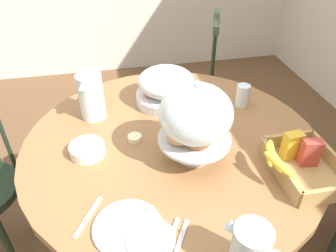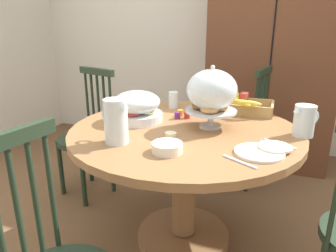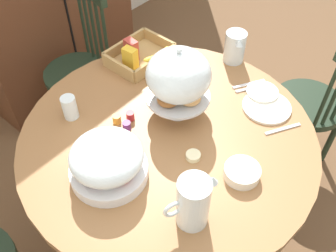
{
  "view_description": "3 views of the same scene",
  "coord_description": "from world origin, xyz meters",
  "px_view_note": "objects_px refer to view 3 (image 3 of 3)",
  "views": [
    {
      "loc": [
        0.91,
        -0.18,
        1.6
      ],
      "look_at": [
        -0.25,
        0.05,
        0.74
      ],
      "focal_mm": 34.57,
      "sensor_mm": 36.0,
      "label": 1
    },
    {
      "loc": [
        0.31,
        -1.51,
        1.29
      ],
      "look_at": [
        -0.25,
        0.05,
        0.74
      ],
      "focal_mm": 33.05,
      "sensor_mm": 36.0,
      "label": 2
    },
    {
      "loc": [
        -0.95,
        -0.64,
        1.95
      ],
      "look_at": [
        -0.15,
        0.05,
        0.79
      ],
      "focal_mm": 40.44,
      "sensor_mm": 36.0,
      "label": 3
    }
  ],
  "objects_px": {
    "dining_table": "(168,162)",
    "orange_juice_pitcher": "(193,204)",
    "windsor_chair_far_side": "(80,72)",
    "china_plate_small": "(262,92)",
    "fruit_platter_covered": "(107,161)",
    "milk_pitcher": "(235,48)",
    "china_plate_large": "(267,107)",
    "butter_dish": "(193,156)",
    "drinking_glass": "(70,107)",
    "cereal_bowl": "(242,172)",
    "windsor_chair_facing_door": "(312,106)",
    "cereal_basket": "(140,56)",
    "pastry_stand_with_dome": "(178,78)"
  },
  "relations": [
    {
      "from": "fruit_platter_covered",
      "to": "milk_pitcher",
      "type": "height_order",
      "value": "fruit_platter_covered"
    },
    {
      "from": "cereal_basket",
      "to": "drinking_glass",
      "type": "height_order",
      "value": "cereal_basket"
    },
    {
      "from": "fruit_platter_covered",
      "to": "china_plate_large",
      "type": "distance_m",
      "value": 0.77
    },
    {
      "from": "windsor_chair_far_side",
      "to": "china_plate_small",
      "type": "distance_m",
      "value": 1.15
    },
    {
      "from": "butter_dish",
      "to": "drinking_glass",
      "type": "bearing_deg",
      "value": 107.24
    },
    {
      "from": "china_plate_small",
      "to": "milk_pitcher",
      "type": "bearing_deg",
      "value": 62.83
    },
    {
      "from": "milk_pitcher",
      "to": "cereal_bowl",
      "type": "bearing_deg",
      "value": -143.16
    },
    {
      "from": "milk_pitcher",
      "to": "cereal_bowl",
      "type": "height_order",
      "value": "milk_pitcher"
    },
    {
      "from": "pastry_stand_with_dome",
      "to": "china_plate_large",
      "type": "relative_size",
      "value": 1.56
    },
    {
      "from": "orange_juice_pitcher",
      "to": "china_plate_large",
      "type": "distance_m",
      "value": 0.67
    },
    {
      "from": "dining_table",
      "to": "orange_juice_pitcher",
      "type": "distance_m",
      "value": 0.5
    },
    {
      "from": "fruit_platter_covered",
      "to": "orange_juice_pitcher",
      "type": "height_order",
      "value": "orange_juice_pitcher"
    },
    {
      "from": "cereal_basket",
      "to": "cereal_bowl",
      "type": "distance_m",
      "value": 0.82
    },
    {
      "from": "dining_table",
      "to": "cereal_basket",
      "type": "xyz_separation_m",
      "value": [
        0.28,
        0.43,
        0.24
      ]
    },
    {
      "from": "dining_table",
      "to": "drinking_glass",
      "type": "bearing_deg",
      "value": 117.09
    },
    {
      "from": "milk_pitcher",
      "to": "butter_dish",
      "type": "xyz_separation_m",
      "value": [
        -0.63,
        -0.24,
        -0.06
      ]
    },
    {
      "from": "cereal_bowl",
      "to": "drinking_glass",
      "type": "relative_size",
      "value": 1.27
    },
    {
      "from": "orange_juice_pitcher",
      "to": "china_plate_large",
      "type": "xyz_separation_m",
      "value": [
        0.66,
        0.09,
        -0.09
      ]
    },
    {
      "from": "windsor_chair_facing_door",
      "to": "milk_pitcher",
      "type": "distance_m",
      "value": 0.6
    },
    {
      "from": "drinking_glass",
      "to": "milk_pitcher",
      "type": "bearing_deg",
      "value": -21.01
    },
    {
      "from": "cereal_basket",
      "to": "milk_pitcher",
      "type": "bearing_deg",
      "value": -46.63
    },
    {
      "from": "orange_juice_pitcher",
      "to": "cereal_basket",
      "type": "relative_size",
      "value": 0.68
    },
    {
      "from": "milk_pitcher",
      "to": "butter_dish",
      "type": "bearing_deg",
      "value": -159.22
    },
    {
      "from": "orange_juice_pitcher",
      "to": "cereal_bowl",
      "type": "bearing_deg",
      "value": -6.52
    },
    {
      "from": "windsor_chair_facing_door",
      "to": "fruit_platter_covered",
      "type": "xyz_separation_m",
      "value": [
        -1.19,
        0.34,
        0.37
      ]
    },
    {
      "from": "china_plate_small",
      "to": "fruit_platter_covered",
      "type": "bearing_deg",
      "value": 165.43
    },
    {
      "from": "fruit_platter_covered",
      "to": "china_plate_small",
      "type": "bearing_deg",
      "value": -14.57
    },
    {
      "from": "milk_pitcher",
      "to": "cereal_bowl",
      "type": "distance_m",
      "value": 0.73
    },
    {
      "from": "china_plate_small",
      "to": "butter_dish",
      "type": "xyz_separation_m",
      "value": [
        -0.5,
        0.01,
        -0.01
      ]
    },
    {
      "from": "milk_pitcher",
      "to": "cereal_bowl",
      "type": "relative_size",
      "value": 1.17
    },
    {
      "from": "dining_table",
      "to": "drinking_glass",
      "type": "relative_size",
      "value": 11.52
    },
    {
      "from": "milk_pitcher",
      "to": "butter_dish",
      "type": "height_order",
      "value": "milk_pitcher"
    },
    {
      "from": "drinking_glass",
      "to": "orange_juice_pitcher",
      "type": "bearing_deg",
      "value": -93.78
    },
    {
      "from": "orange_juice_pitcher",
      "to": "china_plate_large",
      "type": "relative_size",
      "value": 0.98
    },
    {
      "from": "dining_table",
      "to": "orange_juice_pitcher",
      "type": "bearing_deg",
      "value": -127.33
    },
    {
      "from": "china_plate_large",
      "to": "windsor_chair_far_side",
      "type": "bearing_deg",
      "value": 99.49
    },
    {
      "from": "windsor_chair_far_side",
      "to": "china_plate_small",
      "type": "height_order",
      "value": "windsor_chair_far_side"
    },
    {
      "from": "china_plate_large",
      "to": "china_plate_small",
      "type": "xyz_separation_m",
      "value": [
        0.06,
        0.06,
        0.01
      ]
    },
    {
      "from": "dining_table",
      "to": "fruit_platter_covered",
      "type": "relative_size",
      "value": 4.22
    },
    {
      "from": "windsor_chair_far_side",
      "to": "orange_juice_pitcher",
      "type": "relative_size",
      "value": 4.53
    },
    {
      "from": "windsor_chair_far_side",
      "to": "drinking_glass",
      "type": "distance_m",
      "value": 0.75
    },
    {
      "from": "dining_table",
      "to": "cereal_bowl",
      "type": "xyz_separation_m",
      "value": [
        0.02,
        -0.35,
        0.22
      ]
    },
    {
      "from": "milk_pitcher",
      "to": "china_plate_small",
      "type": "distance_m",
      "value": 0.29
    },
    {
      "from": "dining_table",
      "to": "windsor_chair_facing_door",
      "type": "relative_size",
      "value": 1.3
    },
    {
      "from": "dining_table",
      "to": "butter_dish",
      "type": "bearing_deg",
      "value": -100.45
    },
    {
      "from": "orange_juice_pitcher",
      "to": "cereal_bowl",
      "type": "distance_m",
      "value": 0.28
    },
    {
      "from": "china_plate_large",
      "to": "butter_dish",
      "type": "relative_size",
      "value": 3.67
    },
    {
      "from": "orange_juice_pitcher",
      "to": "dining_table",
      "type": "bearing_deg",
      "value": 52.67
    },
    {
      "from": "fruit_platter_covered",
      "to": "orange_juice_pitcher",
      "type": "xyz_separation_m",
      "value": [
        0.06,
        -0.36,
        0.01
      ]
    },
    {
      "from": "cereal_bowl",
      "to": "butter_dish",
      "type": "relative_size",
      "value": 2.33
    }
  ]
}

